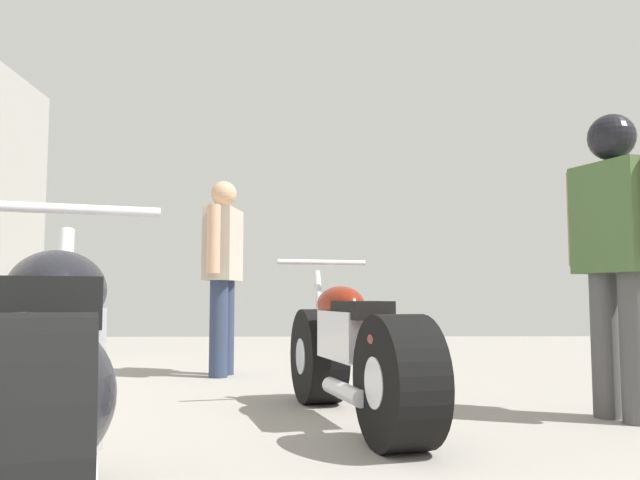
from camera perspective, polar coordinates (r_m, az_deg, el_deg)
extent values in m
plane|color=gray|center=(3.04, 3.13, -17.15)|extent=(15.85, 15.85, 0.00)
cylinder|color=black|center=(2.37, -21.63, -12.66)|extent=(0.37, 0.65, 0.62)
cylinder|color=silver|center=(2.37, -21.63, -12.66)|extent=(0.27, 0.29, 0.23)
cube|color=silver|center=(1.66, -22.46, -10.02)|extent=(0.41, 0.66, 0.27)
ellipsoid|color=black|center=(1.86, -21.91, -4.11)|extent=(0.39, 0.55, 0.21)
cube|color=black|center=(1.48, -22.65, -5.05)|extent=(0.34, 0.51, 0.10)
ellipsoid|color=black|center=(1.01, -24.55, -12.29)|extent=(0.37, 0.48, 0.23)
cylinder|color=silver|center=(2.31, -21.44, -5.67)|extent=(0.12, 0.25, 0.56)
cylinder|color=silver|center=(2.29, -21.21, 2.54)|extent=(0.58, 0.22, 0.03)
cylinder|color=black|center=(4.05, -0.11, -10.06)|extent=(0.36, 0.61, 0.57)
cylinder|color=silver|center=(4.05, -0.11, -10.06)|extent=(0.28, 0.27, 0.22)
cylinder|color=black|center=(2.83, 6.92, -12.18)|extent=(0.36, 0.61, 0.57)
cylinder|color=silver|center=(2.83, 6.92, -12.18)|extent=(0.28, 0.27, 0.22)
cube|color=silver|center=(3.42, 2.76, -8.29)|extent=(0.35, 0.60, 0.25)
ellipsoid|color=maroon|center=(3.60, 1.78, -5.59)|extent=(0.34, 0.50, 0.20)
cube|color=black|center=(3.26, 3.63, -6.11)|extent=(0.29, 0.46, 0.09)
ellipsoid|color=maroon|center=(2.86, 6.54, -8.55)|extent=(0.32, 0.43, 0.21)
cylinder|color=silver|center=(4.00, 0.03, -6.30)|extent=(0.10, 0.23, 0.52)
cylinder|color=silver|center=(3.97, 0.16, -1.96)|extent=(0.54, 0.17, 0.03)
cylinder|color=silver|center=(3.15, 2.12, -13.04)|extent=(0.20, 0.49, 0.08)
cylinder|color=#2D3851|center=(5.39, -8.82, -7.63)|extent=(0.17, 0.17, 0.78)
cylinder|color=#2D3851|center=(5.58, -8.25, -7.55)|extent=(0.17, 0.17, 0.78)
cube|color=#B2A899|center=(5.50, -8.44, -0.41)|extent=(0.30, 0.46, 0.60)
cylinder|color=tan|center=(5.24, -9.25, 0.10)|extent=(0.12, 0.12, 0.55)
cylinder|color=tan|center=(5.76, -7.69, -0.38)|extent=(0.12, 0.12, 0.55)
sphere|color=tan|center=(5.55, -8.38, 3.99)|extent=(0.22, 0.22, 0.22)
cylinder|color=#4C4C4C|center=(3.88, 23.61, -8.38)|extent=(0.19, 0.19, 0.77)
cylinder|color=#4C4C4C|center=(3.75, 25.76, -8.43)|extent=(0.19, 0.19, 0.77)
cube|color=#476638|center=(3.83, 24.29, 1.77)|extent=(0.37, 0.48, 0.59)
cylinder|color=#9E7051|center=(4.01, 21.49, 1.73)|extent=(0.14, 0.14, 0.54)
sphere|color=black|center=(3.90, 24.06, 7.94)|extent=(0.21, 0.21, 0.21)
sphere|color=black|center=(3.90, 24.06, 8.16)|extent=(0.25, 0.25, 0.25)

